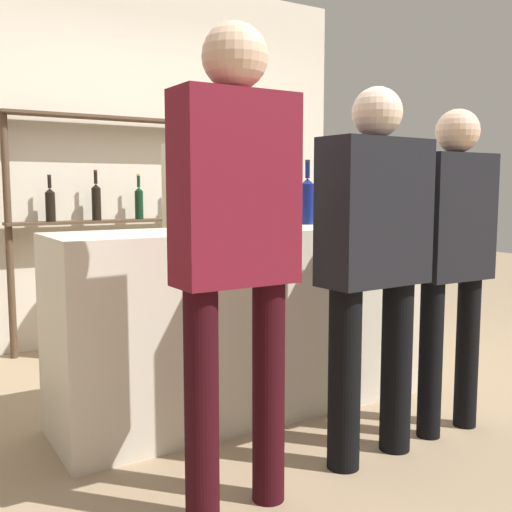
% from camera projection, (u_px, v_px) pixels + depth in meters
% --- Properties ---
extents(ground_plane, '(16.00, 16.00, 0.00)m').
position_uv_depth(ground_plane, '(256.00, 408.00, 3.24)').
color(ground_plane, '#9E8466').
extents(bar_counter, '(2.11, 0.57, 0.97)m').
position_uv_depth(bar_counter, '(256.00, 320.00, 3.18)').
color(bar_counter, beige).
rests_on(bar_counter, ground_plane).
extents(back_wall, '(3.71, 0.12, 2.80)m').
position_uv_depth(back_wall, '(130.00, 160.00, 4.67)').
color(back_wall, beige).
rests_on(back_wall, ground_plane).
extents(back_shelf, '(1.93, 0.18, 1.70)m').
position_uv_depth(back_shelf, '(139.00, 196.00, 4.55)').
color(back_shelf, '#4C3828').
rests_on(back_shelf, ground_plane).
extents(counter_bottle_0, '(0.07, 0.07, 0.31)m').
position_uv_depth(counter_bottle_0, '(350.00, 203.00, 3.56)').
color(counter_bottle_0, black).
rests_on(counter_bottle_0, bar_counter).
extents(counter_bottle_1, '(0.07, 0.07, 0.37)m').
position_uv_depth(counter_bottle_1, '(307.00, 200.00, 3.45)').
color(counter_bottle_1, '#0F1956').
rests_on(counter_bottle_1, bar_counter).
extents(counter_bottle_2, '(0.07, 0.07, 0.35)m').
position_uv_depth(counter_bottle_2, '(409.00, 202.00, 3.45)').
color(counter_bottle_2, silver).
rests_on(counter_bottle_2, bar_counter).
extents(wine_glass, '(0.07, 0.07, 0.15)m').
position_uv_depth(wine_glass, '(363.00, 205.00, 3.50)').
color(wine_glass, silver).
rests_on(wine_glass, bar_counter).
extents(customer_left, '(0.44, 0.23, 1.74)m').
position_uv_depth(customer_left, '(236.00, 231.00, 2.10)').
color(customer_left, black).
rests_on(customer_left, ground_plane).
extents(customer_center, '(0.50, 0.24, 1.60)m').
position_uv_depth(customer_center, '(374.00, 250.00, 2.53)').
color(customer_center, black).
rests_on(customer_center, ground_plane).
extents(server_behind_counter, '(0.42, 0.22, 1.69)m').
position_uv_depth(server_behind_counter, '(197.00, 215.00, 3.96)').
color(server_behind_counter, '#575347').
rests_on(server_behind_counter, ground_plane).
extents(customer_right, '(0.40, 0.20, 1.55)m').
position_uv_depth(customer_right, '(453.00, 245.00, 2.83)').
color(customer_right, black).
rests_on(customer_right, ground_plane).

